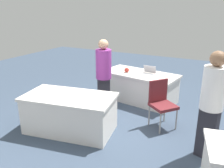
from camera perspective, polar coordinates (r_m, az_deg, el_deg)
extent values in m
plane|color=#3D4C60|center=(4.81, 0.01, -10.35)|extent=(14.40, 14.40, 0.00)
cube|color=silver|center=(5.90, 6.84, 2.42)|extent=(1.97, 1.16, 0.05)
cube|color=silver|center=(6.01, 6.71, -0.89)|extent=(1.89, 1.11, 0.67)
cube|color=silver|center=(4.47, -10.45, -3.11)|extent=(1.85, 1.20, 0.05)
cube|color=silver|center=(4.62, -10.18, -7.28)|extent=(1.78, 1.15, 0.67)
cylinder|color=#9E9993|center=(4.78, 15.41, -8.35)|extent=(0.03, 0.03, 0.43)
cylinder|color=#9E9993|center=(4.57, 11.67, -9.38)|extent=(0.03, 0.03, 0.43)
cylinder|color=#9E9993|center=(5.04, 12.68, -6.65)|extent=(0.03, 0.03, 0.43)
cylinder|color=#9E9993|center=(4.84, 9.03, -7.53)|extent=(0.03, 0.03, 0.43)
cube|color=maroon|center=(4.70, 12.40, -5.25)|extent=(0.62, 0.62, 0.06)
cube|color=maroon|center=(4.75, 11.19, -1.57)|extent=(0.29, 0.36, 0.45)
cube|color=#26262D|center=(5.30, -1.97, -2.74)|extent=(0.33, 0.29, 0.80)
cylinder|color=#8C338C|center=(5.08, -2.06, 4.85)|extent=(0.46, 0.46, 0.64)
sphere|color=tan|center=(5.00, -2.12, 9.61)|extent=(0.22, 0.22, 0.22)
cube|color=#26262D|center=(4.06, 22.15, -11.01)|extent=(0.32, 0.25, 0.84)
cylinder|color=white|center=(3.76, 23.52, -0.97)|extent=(0.42, 0.42, 0.66)
sphere|color=#936B4C|center=(3.65, 24.41, 5.63)|extent=(0.23, 0.23, 0.23)
cube|color=silver|center=(5.77, 8.62, 2.30)|extent=(0.33, 0.23, 0.02)
cube|color=#B7B7BC|center=(5.87, 9.20, 3.59)|extent=(0.32, 0.09, 0.19)
sphere|color=#B2382D|center=(5.92, 3.61, 3.42)|extent=(0.12, 0.12, 0.12)
cube|color=red|center=(5.79, 9.96, 2.24)|extent=(0.05, 0.18, 0.01)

